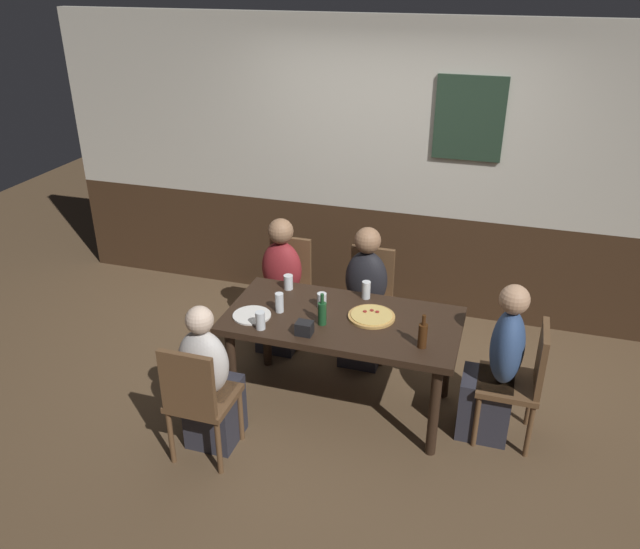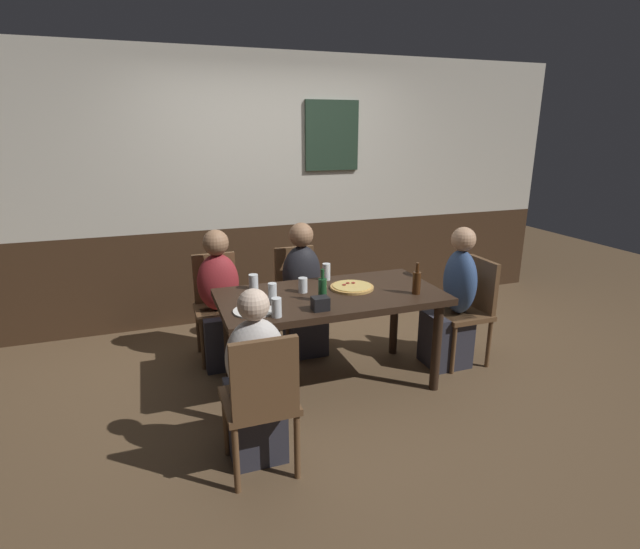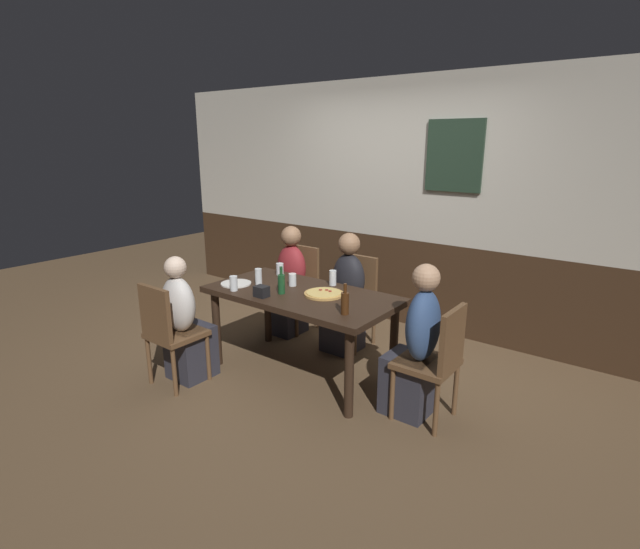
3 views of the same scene
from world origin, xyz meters
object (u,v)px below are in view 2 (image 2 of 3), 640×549
object	(u,v)px
person_left_near	(255,390)
tumbler_short	(253,282)
chair_head_east	(469,305)
plate_white_large	(253,311)
pizza	(352,287)
dining_table	(331,305)
beer_bottle_brown	(417,282)
person_head_east	(453,308)
beer_glass_tall	(273,294)
chair_left_far	(218,300)
tumbler_water	(303,286)
condiment_caddy	(320,304)
chair_left_near	(261,397)
beer_glass_half	(326,273)
pint_glass_amber	(277,309)
person_left_far	(221,308)
beer_bottle_green	(323,289)
chair_mid_far	(298,291)
person_mid_far	(303,298)

from	to	relation	value
person_left_near	tumbler_short	xyz separation A→B (m)	(0.21, 0.96, 0.34)
chair_head_east	plate_white_large	bearing A→B (deg)	-174.76
pizza	plate_white_large	bearing A→B (deg)	-164.14
dining_table	plate_white_large	world-z (taller)	plate_white_large
chair_head_east	beer_bottle_brown	bearing A→B (deg)	-161.98
person_head_east	beer_glass_tall	bearing A→B (deg)	-178.16
pizza	beer_glass_tall	size ratio (longest dim) A/B	2.29
chair_left_far	tumbler_water	world-z (taller)	chair_left_far
beer_glass_tall	condiment_caddy	size ratio (longest dim) A/B	1.30
chair_left_far	plate_white_large	bearing A→B (deg)	-83.88
beer_glass_tall	tumbler_short	world-z (taller)	beer_glass_tall
chair_head_east	person_head_east	xyz separation A→B (m)	(-0.16, 0.00, -0.01)
dining_table	person_head_east	size ratio (longest dim) A/B	1.41
chair_left_near	pizza	distance (m)	1.30
person_head_east	beer_glass_half	world-z (taller)	person_head_east
person_left_near	pint_glass_amber	size ratio (longest dim) A/B	8.53
beer_glass_tall	person_left_far	bearing A→B (deg)	110.68
person_left_near	pint_glass_amber	xyz separation A→B (m)	(0.23, 0.35, 0.35)
plate_white_large	beer_glass_half	bearing A→B (deg)	35.54
chair_left_near	beer_glass_half	distance (m)	1.44
pizza	pint_glass_amber	distance (m)	0.77
beer_glass_half	tumbler_water	world-z (taller)	beer_glass_half
person_left_near	beer_bottle_green	world-z (taller)	person_left_near
chair_head_east	beer_glass_tall	xyz separation A→B (m)	(-1.68, -0.05, 0.31)
chair_mid_far	tumbler_short	xyz separation A→B (m)	(-0.51, -0.53, 0.29)
dining_table	beer_glass_tall	size ratio (longest dim) A/B	11.40
chair_left_far	tumbler_short	size ratio (longest dim) A/B	7.85
beer_glass_half	person_head_east	bearing A→B (deg)	-18.58
chair_mid_far	beer_bottle_brown	size ratio (longest dim) A/B	3.76
tumbler_short	beer_bottle_green	distance (m)	0.58
tumbler_short	pint_glass_amber	world-z (taller)	pint_glass_amber
person_head_east	plate_white_large	xyz separation A→B (m)	(-1.68, -0.17, 0.26)
person_left_near	tumbler_water	size ratio (longest dim) A/B	9.83
person_left_far	tumbler_water	xyz separation A→B (m)	(0.54, -0.56, 0.31)
person_left_near	condiment_caddy	bearing A→B (deg)	35.10
dining_table	tumbler_short	xyz separation A→B (m)	(-0.51, 0.30, 0.14)
person_head_east	person_left_far	size ratio (longest dim) A/B	1.03
person_head_east	dining_table	bearing A→B (deg)	180.00
tumbler_water	condiment_caddy	world-z (taller)	tumbler_water
tumbler_water	beer_glass_tall	bearing A→B (deg)	-150.71
condiment_caddy	beer_glass_tall	bearing A→B (deg)	138.23
person_head_east	beer_bottle_green	size ratio (longest dim) A/B	5.01
plate_white_large	chair_mid_far	bearing A→B (deg)	58.46
chair_head_east	tumbler_water	size ratio (longest dim) A/B	8.01
chair_mid_far	beer_bottle_green	distance (m)	1.01
tumbler_short	tumbler_water	world-z (taller)	tumbler_short
person_head_east	tumbler_water	bearing A→B (deg)	175.39
dining_table	person_mid_far	size ratio (longest dim) A/B	1.43
person_head_east	pint_glass_amber	xyz separation A→B (m)	(-1.56, -0.31, 0.31)
person_left_far	person_mid_far	bearing A→B (deg)	0.03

